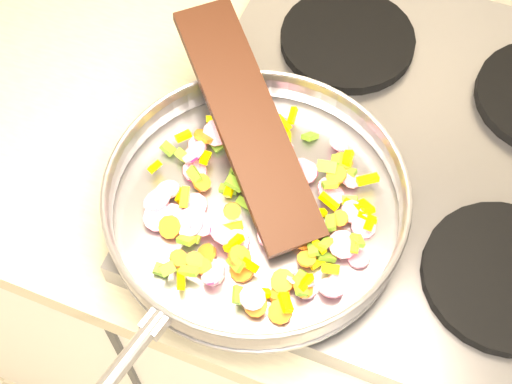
% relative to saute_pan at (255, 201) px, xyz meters
% --- Properties ---
extents(cooktop, '(0.60, 0.60, 0.04)m').
position_rel_saute_pan_xyz_m(cooktop, '(0.16, 0.17, -0.06)').
color(cooktop, '#939399').
rests_on(cooktop, counter_top).
extents(grate_fl, '(0.19, 0.19, 0.02)m').
position_rel_saute_pan_xyz_m(grate_fl, '(0.02, 0.03, -0.04)').
color(grate_fl, black).
rests_on(grate_fl, cooktop).
extents(grate_fr, '(0.19, 0.19, 0.02)m').
position_rel_saute_pan_xyz_m(grate_fr, '(0.30, 0.03, -0.04)').
color(grate_fr, black).
rests_on(grate_fr, cooktop).
extents(grate_bl, '(0.19, 0.19, 0.02)m').
position_rel_saute_pan_xyz_m(grate_bl, '(0.02, 0.31, -0.04)').
color(grate_bl, black).
rests_on(grate_bl, cooktop).
extents(saute_pan, '(0.39, 0.55, 0.05)m').
position_rel_saute_pan_xyz_m(saute_pan, '(0.00, 0.00, 0.00)').
color(saute_pan, '#9E9EA5').
rests_on(saute_pan, grate_fl).
extents(vegetable_heap, '(0.29, 0.29, 0.05)m').
position_rel_saute_pan_xyz_m(vegetable_heap, '(0.01, -0.01, -0.01)').
color(vegetable_heap, '#E2165E').
rests_on(vegetable_heap, saute_pan).
extents(wooden_spatula, '(0.27, 0.28, 0.09)m').
position_rel_saute_pan_xyz_m(wooden_spatula, '(-0.04, 0.08, 0.03)').
color(wooden_spatula, black).
rests_on(wooden_spatula, saute_pan).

